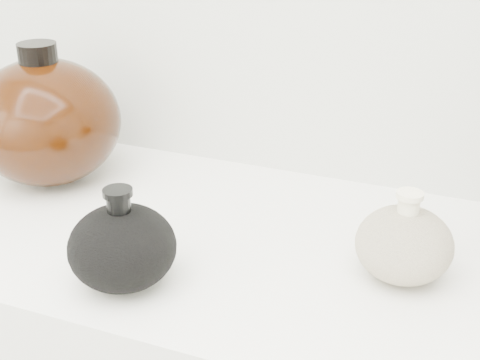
% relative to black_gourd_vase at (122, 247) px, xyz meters
% --- Properties ---
extents(black_gourd_vase, '(0.15, 0.15, 0.13)m').
position_rel_black_gourd_vase_xyz_m(black_gourd_vase, '(0.00, 0.00, 0.00)').
color(black_gourd_vase, black).
rests_on(black_gourd_vase, display_counter).
extents(cream_gourd_vase, '(0.14, 0.14, 0.12)m').
position_rel_black_gourd_vase_xyz_m(cream_gourd_vase, '(0.32, 0.15, -0.00)').
color(cream_gourd_vase, beige).
rests_on(cream_gourd_vase, display_counter).
extents(left_round_pot, '(0.27, 0.27, 0.23)m').
position_rel_black_gourd_vase_xyz_m(left_round_pot, '(-0.28, 0.23, 0.05)').
color(left_round_pot, black).
rests_on(left_round_pot, display_counter).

